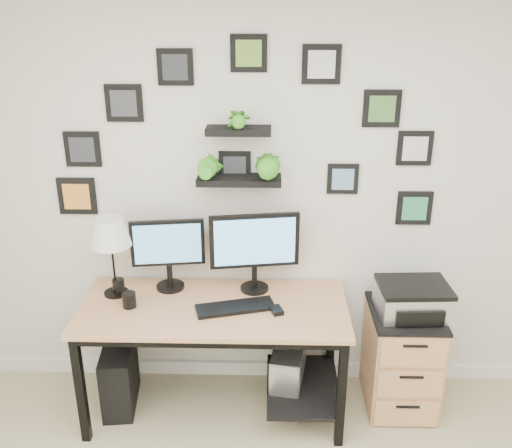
{
  "coord_description": "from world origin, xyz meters",
  "views": [
    {
      "loc": [
        -0.12,
        -1.33,
        2.48
      ],
      "look_at": [
        -0.2,
        1.83,
        1.2
      ],
      "focal_mm": 40.0,
      "sensor_mm": 36.0,
      "label": 1
    }
  ],
  "objects_px": {
    "desk": "(220,321)",
    "monitor_left": "(168,249)",
    "file_cabinet": "(401,358)",
    "printer": "(413,299)",
    "table_lamp": "(110,234)",
    "pc_tower_black": "(120,376)",
    "mug": "(129,300)",
    "monitor_right": "(255,246)",
    "pc_tower_grey": "(288,374)"
  },
  "relations": [
    {
      "from": "desk",
      "to": "pc_tower_black",
      "type": "xyz_separation_m",
      "value": [
        -0.65,
        -0.01,
        -0.42
      ]
    },
    {
      "from": "desk",
      "to": "monitor_right",
      "type": "bearing_deg",
      "value": 39.51
    },
    {
      "from": "pc_tower_grey",
      "to": "printer",
      "type": "bearing_deg",
      "value": 0.62
    },
    {
      "from": "monitor_right",
      "to": "printer",
      "type": "height_order",
      "value": "monitor_right"
    },
    {
      "from": "pc_tower_grey",
      "to": "printer",
      "type": "height_order",
      "value": "printer"
    },
    {
      "from": "monitor_left",
      "to": "pc_tower_grey",
      "type": "relative_size",
      "value": 1.03
    },
    {
      "from": "monitor_left",
      "to": "file_cabinet",
      "type": "distance_m",
      "value": 1.62
    },
    {
      "from": "table_lamp",
      "to": "printer",
      "type": "bearing_deg",
      "value": -1.57
    },
    {
      "from": "monitor_right",
      "to": "table_lamp",
      "type": "distance_m",
      "value": 0.87
    },
    {
      "from": "monitor_left",
      "to": "pc_tower_grey",
      "type": "height_order",
      "value": "monitor_left"
    },
    {
      "from": "desk",
      "to": "table_lamp",
      "type": "xyz_separation_m",
      "value": [
        -0.65,
        0.1,
        0.52
      ]
    },
    {
      "from": "pc_tower_black",
      "to": "desk",
      "type": "bearing_deg",
      "value": -5.35
    },
    {
      "from": "monitor_left",
      "to": "file_cabinet",
      "type": "bearing_deg",
      "value": -4.7
    },
    {
      "from": "mug",
      "to": "pc_tower_grey",
      "type": "height_order",
      "value": "mug"
    },
    {
      "from": "desk",
      "to": "monitor_left",
      "type": "height_order",
      "value": "monitor_left"
    },
    {
      "from": "pc_tower_grey",
      "to": "file_cabinet",
      "type": "bearing_deg",
      "value": 1.3
    },
    {
      "from": "mug",
      "to": "file_cabinet",
      "type": "xyz_separation_m",
      "value": [
        1.67,
        0.11,
        -0.46
      ]
    },
    {
      "from": "pc_tower_black",
      "to": "pc_tower_grey",
      "type": "relative_size",
      "value": 0.94
    },
    {
      "from": "mug",
      "to": "file_cabinet",
      "type": "relative_size",
      "value": 0.14
    },
    {
      "from": "table_lamp",
      "to": "file_cabinet",
      "type": "height_order",
      "value": "table_lamp"
    },
    {
      "from": "file_cabinet",
      "to": "pc_tower_grey",
      "type": "bearing_deg",
      "value": -178.7
    },
    {
      "from": "mug",
      "to": "pc_tower_black",
      "type": "distance_m",
      "value": 0.6
    },
    {
      "from": "table_lamp",
      "to": "printer",
      "type": "xyz_separation_m",
      "value": [
        1.82,
        -0.05,
        -0.38
      ]
    },
    {
      "from": "mug",
      "to": "file_cabinet",
      "type": "distance_m",
      "value": 1.74
    },
    {
      "from": "mug",
      "to": "pc_tower_black",
      "type": "height_order",
      "value": "mug"
    },
    {
      "from": "monitor_left",
      "to": "pc_tower_black",
      "type": "relative_size",
      "value": 1.1
    },
    {
      "from": "desk",
      "to": "file_cabinet",
      "type": "distance_m",
      "value": 1.18
    },
    {
      "from": "desk",
      "to": "mug",
      "type": "distance_m",
      "value": 0.56
    },
    {
      "from": "monitor_right",
      "to": "printer",
      "type": "distance_m",
      "value": 1.01
    },
    {
      "from": "mug",
      "to": "pc_tower_black",
      "type": "relative_size",
      "value": 0.22
    },
    {
      "from": "pc_tower_grey",
      "to": "printer",
      "type": "distance_m",
      "value": 0.93
    },
    {
      "from": "table_lamp",
      "to": "pc_tower_black",
      "type": "height_order",
      "value": "table_lamp"
    },
    {
      "from": "table_lamp",
      "to": "pc_tower_black",
      "type": "distance_m",
      "value": 0.95
    },
    {
      "from": "mug",
      "to": "file_cabinet",
      "type": "height_order",
      "value": "mug"
    },
    {
      "from": "table_lamp",
      "to": "mug",
      "type": "relative_size",
      "value": 5.44
    },
    {
      "from": "monitor_left",
      "to": "mug",
      "type": "bearing_deg",
      "value": -131.04
    },
    {
      "from": "mug",
      "to": "printer",
      "type": "bearing_deg",
      "value": 3.59
    },
    {
      "from": "table_lamp",
      "to": "pc_tower_grey",
      "type": "relative_size",
      "value": 1.11
    },
    {
      "from": "monitor_left",
      "to": "table_lamp",
      "type": "relative_size",
      "value": 0.93
    },
    {
      "from": "table_lamp",
      "to": "file_cabinet",
      "type": "relative_size",
      "value": 0.74
    },
    {
      "from": "monitor_right",
      "to": "mug",
      "type": "height_order",
      "value": "monitor_right"
    },
    {
      "from": "table_lamp",
      "to": "file_cabinet",
      "type": "distance_m",
      "value": 1.97
    },
    {
      "from": "printer",
      "to": "monitor_right",
      "type": "bearing_deg",
      "value": 172.93
    },
    {
      "from": "monitor_right",
      "to": "pc_tower_grey",
      "type": "height_order",
      "value": "monitor_right"
    },
    {
      "from": "monitor_right",
      "to": "file_cabinet",
      "type": "height_order",
      "value": "monitor_right"
    },
    {
      "from": "mug",
      "to": "printer",
      "type": "xyz_separation_m",
      "value": [
        1.7,
        0.11,
        -0.03
      ]
    },
    {
      "from": "desk",
      "to": "monitor_right",
      "type": "distance_m",
      "value": 0.5
    },
    {
      "from": "printer",
      "to": "file_cabinet",
      "type": "bearing_deg",
      "value": 163.6
    },
    {
      "from": "monitor_right",
      "to": "monitor_left",
      "type": "bearing_deg",
      "value": 178.98
    },
    {
      "from": "pc_tower_black",
      "to": "printer",
      "type": "xyz_separation_m",
      "value": [
        1.82,
        0.06,
        0.56
      ]
    }
  ]
}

